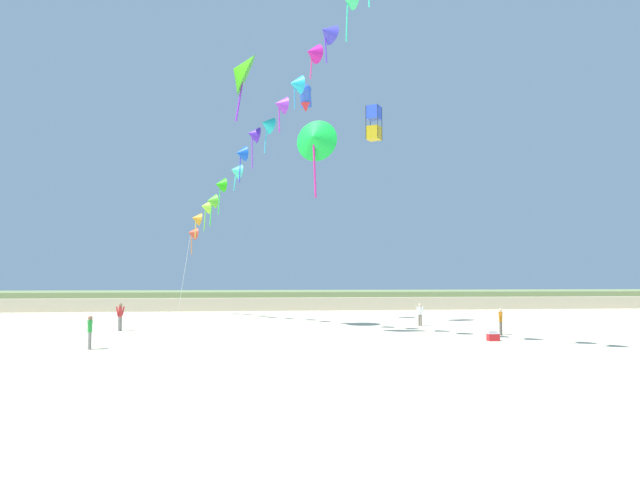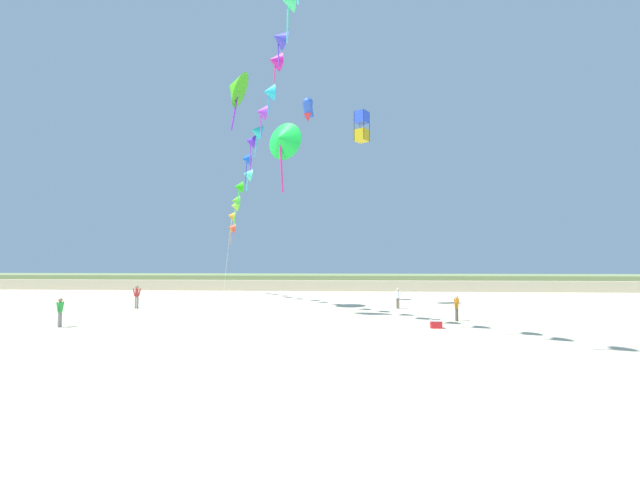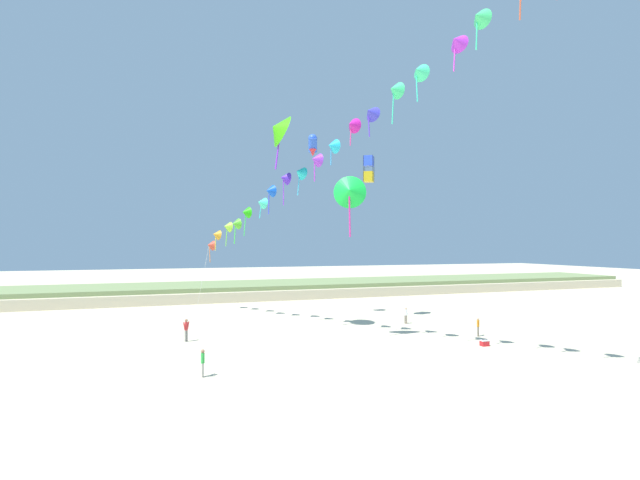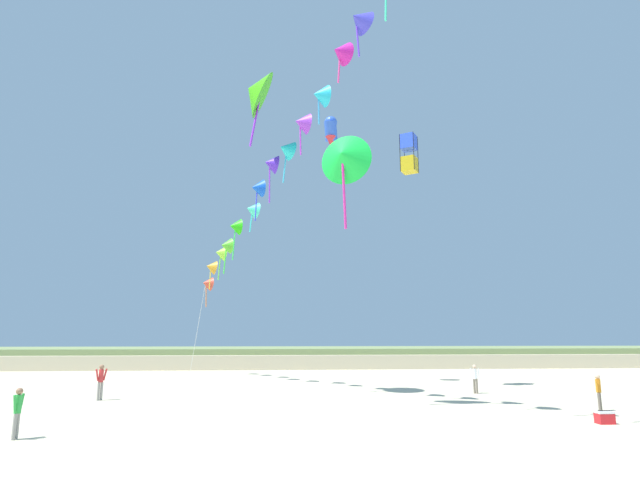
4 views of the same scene
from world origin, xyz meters
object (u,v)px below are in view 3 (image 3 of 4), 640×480
at_px(person_near_right, 478,325).
at_px(beach_cooler, 484,343).
at_px(large_kite_mid_trail, 369,169).
at_px(person_far_left, 203,361).
at_px(person_mid_center, 186,328).
at_px(large_kite_low_lead, 278,129).
at_px(large_kite_high_solo, 350,191).
at_px(person_near_left, 406,314).
at_px(large_kite_outer_drift, 313,144).

xyz_separation_m(person_near_right, beach_cooler, (-1.70, -2.83, -0.65)).
height_order(large_kite_mid_trail, beach_cooler, large_kite_mid_trail).
height_order(person_far_left, beach_cooler, person_far_left).
distance_m(person_mid_center, large_kite_mid_trail, 21.89).
relative_size(large_kite_low_lead, large_kite_high_solo, 1.03).
bearing_deg(person_mid_center, person_near_left, 4.16).
bearing_deg(person_mid_center, beach_cooler, -21.70).
distance_m(large_kite_mid_trail, beach_cooler, 19.01).
bearing_deg(beach_cooler, person_near_right, 59.03).
relative_size(large_kite_low_lead, large_kite_mid_trail, 1.92).
xyz_separation_m(person_near_left, large_kite_mid_trail, (-2.53, 2.56, 13.65)).
height_order(person_near_right, person_far_left, person_far_left).
relative_size(person_near_right, person_mid_center, 0.89).
bearing_deg(large_kite_high_solo, large_kite_mid_trail, 56.98).
bearing_deg(person_near_left, large_kite_outer_drift, 143.19).
bearing_deg(person_near_left, person_far_left, -149.96).
height_order(person_mid_center, large_kite_outer_drift, large_kite_outer_drift).
relative_size(person_far_left, large_kite_mid_trail, 0.61).
relative_size(person_near_right, person_far_left, 0.99).
distance_m(large_kite_mid_trail, large_kite_outer_drift, 6.16).
bearing_deg(person_near_left, beach_cooler, -84.04).
distance_m(large_kite_high_solo, beach_cooler, 14.59).
distance_m(person_near_left, person_mid_center, 19.31).
xyz_separation_m(person_near_right, large_kite_outer_drift, (-9.95, 12.06, 16.34)).
xyz_separation_m(large_kite_mid_trail, large_kite_outer_drift, (-4.74, 2.88, 2.69)).
bearing_deg(person_mid_center, large_kite_high_solo, -19.63).
bearing_deg(person_far_left, person_near_left, 30.04).
height_order(large_kite_low_lead, large_kite_outer_drift, large_kite_outer_drift).
relative_size(person_mid_center, large_kite_high_solo, 0.36).
height_order(person_far_left, large_kite_high_solo, large_kite_high_solo).
relative_size(person_far_left, large_kite_outer_drift, 0.69).
relative_size(large_kite_outer_drift, beach_cooler, 3.79).
bearing_deg(large_kite_high_solo, person_far_left, -154.16).
relative_size(person_near_left, beach_cooler, 2.62).
xyz_separation_m(person_mid_center, large_kite_outer_drift, (11.99, 6.84, 16.23)).
distance_m(person_far_left, large_kite_mid_trail, 24.85).
xyz_separation_m(large_kite_outer_drift, beach_cooler, (8.25, -14.90, -17.00)).
xyz_separation_m(large_kite_low_lead, large_kite_mid_trail, (9.66, 3.38, -2.15)).
bearing_deg(person_mid_center, large_kite_mid_trail, 13.32).
bearing_deg(person_near_left, person_near_right, -67.92).
xyz_separation_m(large_kite_low_lead, beach_cooler, (13.17, -8.64, -16.46)).
xyz_separation_m(person_near_left, person_far_left, (-18.51, -10.70, -0.00)).
relative_size(large_kite_high_solo, beach_cooler, 8.08).
bearing_deg(person_far_left, large_kite_outer_drift, 55.14).
distance_m(person_near_left, large_kite_mid_trail, 14.12).
bearing_deg(large_kite_high_solo, person_mid_center, 160.37).
relative_size(person_far_left, large_kite_low_lead, 0.32).
distance_m(person_far_left, large_kite_outer_drift, 25.57).
relative_size(person_near_left, large_kite_outer_drift, 0.69).
bearing_deg(large_kite_outer_drift, person_mid_center, -150.30).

